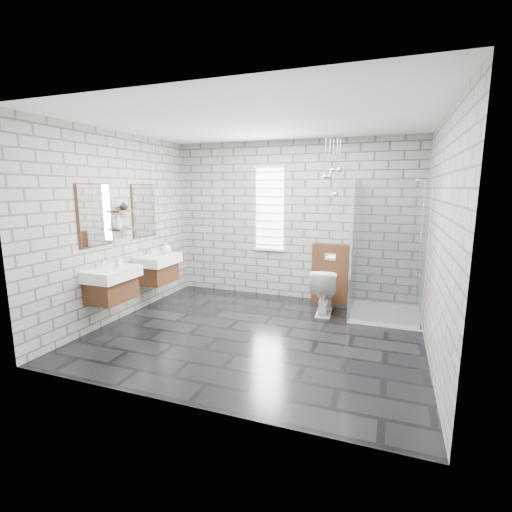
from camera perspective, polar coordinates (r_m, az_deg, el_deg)
The scene contains 20 objects.
floor at distance 5.07m, azimuth -0.01°, elevation -11.82°, with size 4.20×3.60×0.02m, color black.
ceiling at distance 4.76m, azimuth -0.01°, elevation 20.12°, with size 4.20×3.60×0.02m, color white.
wall_back at distance 6.45m, azimuth 5.57°, elevation 5.41°, with size 4.20×0.02×2.70m, color #969691.
wall_front at distance 3.11m, azimuth -11.59°, elevation -0.15°, with size 4.20×0.02×2.70m, color #969691.
wall_left at distance 5.80m, azimuth -20.05°, elevation 4.27°, with size 0.02×3.60×2.70m, color #969691.
wall_right at distance 4.47m, azimuth 26.33°, elevation 2.15°, with size 0.02×3.60×2.70m, color #969691.
vanity_left at distance 5.37m, azimuth -21.59°, elevation -2.72°, with size 0.47×0.70×1.57m.
vanity_right at distance 6.17m, azimuth -15.12°, elevation -0.70°, with size 0.47×0.70×1.57m.
shelf_lower at distance 5.71m, azimuth -19.74°, elevation 3.90°, with size 0.14×0.30×0.03m, color #4B2A17.
shelf_upper at distance 5.69m, azimuth -19.90°, elevation 6.50°, with size 0.14×0.30×0.03m, color #4B2A17.
window at distance 6.52m, azimuth 2.10°, elevation 7.27°, with size 0.56×0.05×1.48m.
cistern_panel at distance 6.33m, azimuth 11.38°, elevation -2.64°, with size 0.60×0.20×1.00m, color #4B2A17.
flush_plate at distance 6.17m, azimuth 11.32°, elevation -0.13°, with size 0.18×0.01×0.12m, color silver.
shower_enclosure at distance 5.76m, azimuth 18.42°, elevation -4.24°, with size 1.00×1.00×2.03m.
pendant_cluster at distance 5.84m, azimuth 11.65°, elevation 11.84°, with size 0.28×0.23×0.93m.
toilet at distance 5.82m, azimuth 10.45°, elevation -5.28°, with size 0.39×0.68×0.70m, color white.
soap_bottle_a at distance 5.38m, azimuth -20.36°, elevation -0.70°, with size 0.07×0.08×0.16m, color #B2B2B2.
soap_bottle_b at distance 6.24m, azimuth -13.62°, elevation 1.23°, with size 0.15×0.15×0.19m, color #B2B2B2.
soap_bottle_c at distance 5.61m, azimuth -20.41°, elevation 5.05°, with size 0.09×0.09×0.22m, color #B2B2B2.
vase at distance 5.70m, azimuth -19.69°, elevation 7.29°, with size 0.12×0.12×0.12m, color #B2B2B2.
Camera 1 is at (1.62, -4.40, 1.91)m, focal length 26.00 mm.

